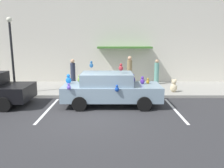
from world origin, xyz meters
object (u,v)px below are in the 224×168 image
Objects in this scene: teddy_bear_on_sidewalk at (174,86)px; pedestrian_walking_past at (157,73)px; street_lamp_post at (12,48)px; plush_covered_car at (111,89)px; pedestrian_near_shopfront at (130,72)px; pedestrian_by_lamp at (73,73)px.

teddy_bear_on_sidewalk is 2.41m from pedestrian_walking_past.
plush_covered_car is at bearing -18.65° from street_lamp_post.
street_lamp_post is 6.80m from pedestrian_near_shopfront.
teddy_bear_on_sidewalk is at bearing -29.66° from pedestrian_near_shopfront.
plush_covered_car is 4.12m from teddy_bear_on_sidewalk.
plush_covered_car is 3.63m from pedestrian_near_shopfront.
street_lamp_post reaches higher than teddy_bear_on_sidewalk.
pedestrian_near_shopfront reaches higher than plush_covered_car.
plush_covered_car is at bearing -124.59° from pedestrian_walking_past.
pedestrian_walking_past is 5.46m from pedestrian_by_lamp.
pedestrian_walking_past is at bearing 102.85° from teddy_bear_on_sidewalk.
teddy_bear_on_sidewalk is at bearing 1.90° from street_lamp_post.
pedestrian_walking_past is at bearing 55.41° from plush_covered_car.
pedestrian_by_lamp is (-3.57, 0.42, -0.11)m from pedestrian_near_shopfront.
pedestrian_walking_past is (3.02, 4.38, 0.12)m from plush_covered_car.
pedestrian_near_shopfront is 1.13× the size of pedestrian_by_lamp.
pedestrian_near_shopfront is (-2.39, 1.36, 0.59)m from teddy_bear_on_sidewalk.
teddy_bear_on_sidewalk is at bearing -77.15° from pedestrian_walking_past.
street_lamp_post is 3.89m from pedestrian_by_lamp.
pedestrian_by_lamp is at bearing 163.36° from teddy_bear_on_sidewalk.
street_lamp_post is 2.37× the size of pedestrian_by_lamp.
pedestrian_near_shopfront is 2.10m from pedestrian_walking_past.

